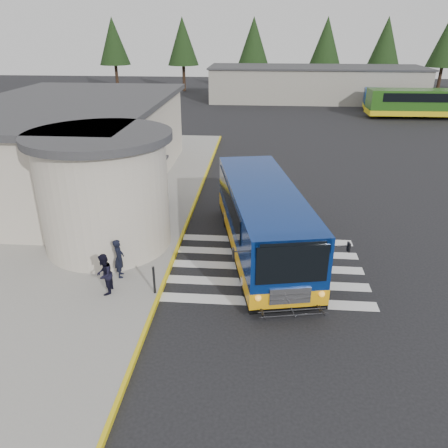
# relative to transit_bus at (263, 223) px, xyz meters

# --- Properties ---
(ground) EXTENTS (140.00, 140.00, 0.00)m
(ground) POSITION_rel_transit_bus_xyz_m (0.47, -0.47, -1.36)
(ground) COLOR black
(ground) RESTS_ON ground
(sidewalk) EXTENTS (10.00, 34.00, 0.15)m
(sidewalk) POSITION_rel_transit_bus_xyz_m (-8.53, 3.53, -1.29)
(sidewalk) COLOR gray
(sidewalk) RESTS_ON ground
(curb_strip) EXTENTS (0.12, 34.00, 0.16)m
(curb_strip) POSITION_rel_transit_bus_xyz_m (-3.58, 3.53, -1.28)
(curb_strip) COLOR yellow
(curb_strip) RESTS_ON ground
(station_building) EXTENTS (12.70, 18.70, 4.80)m
(station_building) POSITION_rel_transit_bus_xyz_m (-10.38, 6.44, 1.20)
(station_building) COLOR #C0B4A3
(station_building) RESTS_ON ground
(crosswalk) EXTENTS (8.00, 5.35, 0.01)m
(crosswalk) POSITION_rel_transit_bus_xyz_m (-0.03, -1.27, -1.36)
(crosswalk) COLOR silver
(crosswalk) RESTS_ON ground
(depot_building) EXTENTS (26.40, 8.40, 4.20)m
(depot_building) POSITION_rel_transit_bus_xyz_m (6.47, 41.53, 0.74)
(depot_building) COLOR gray
(depot_building) RESTS_ON ground
(tree_line) EXTENTS (58.40, 4.40, 10.00)m
(tree_line) POSITION_rel_transit_bus_xyz_m (6.75, 49.53, 5.41)
(tree_line) COLOR black
(tree_line) RESTS_ON ground
(transit_bus) EXTENTS (4.87, 10.38, 2.85)m
(transit_bus) POSITION_rel_transit_bus_xyz_m (0.00, 0.00, 0.00)
(transit_bus) COLOR navy
(transit_bus) RESTS_ON ground
(pedestrian_a) EXTENTS (0.49, 0.62, 1.51)m
(pedestrian_a) POSITION_rel_transit_bus_xyz_m (-5.26, -2.63, -0.46)
(pedestrian_a) COLOR black
(pedestrian_a) RESTS_ON sidewalk
(pedestrian_b) EXTENTS (0.62, 0.77, 1.50)m
(pedestrian_b) POSITION_rel_transit_bus_xyz_m (-5.43, -3.79, -0.46)
(pedestrian_b) COLOR black
(pedestrian_b) RESTS_ON sidewalk
(bollard) EXTENTS (0.09, 0.09, 1.04)m
(bollard) POSITION_rel_transit_bus_xyz_m (-3.73, -3.65, -0.69)
(bollard) COLOR black
(bollard) RESTS_ON sidewalk
(far_bus_a) EXTENTS (8.28, 3.33, 2.08)m
(far_bus_a) POSITION_rel_transit_bus_xyz_m (15.30, 34.79, -0.01)
(far_bus_a) COLOR navy
(far_bus_a) RESTS_ON ground
(far_bus_b) EXTENTS (9.68, 2.86, 2.48)m
(far_bus_b) POSITION_rel_transit_bus_xyz_m (15.59, 30.87, 0.25)
(far_bus_b) COLOR #235115
(far_bus_b) RESTS_ON ground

